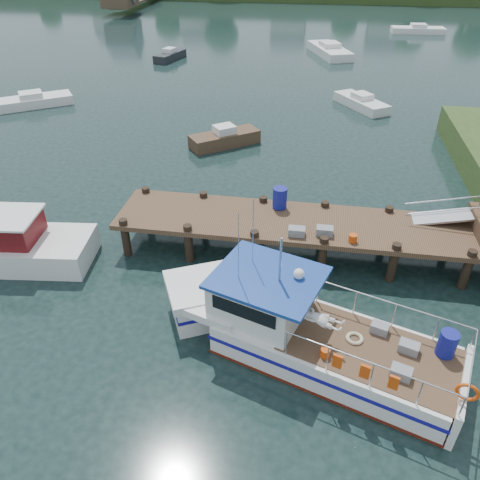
% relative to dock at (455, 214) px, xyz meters
% --- Properties ---
extents(ground_plane, '(160.00, 160.00, 0.00)m').
position_rel_dock_xyz_m(ground_plane, '(-6.51, -0.01, -2.24)').
color(ground_plane, black).
extents(dock, '(16.60, 3.00, 4.78)m').
position_rel_dock_xyz_m(dock, '(0.00, 0.00, 0.00)').
color(dock, '#4E3725').
rests_on(dock, ground).
extents(lobster_boat, '(9.42, 5.20, 4.60)m').
position_rel_dock_xyz_m(lobster_boat, '(-5.20, -5.22, -1.41)').
color(lobster_boat, silver).
rests_on(lobster_boat, ground).
extents(moored_rowboat, '(4.09, 3.62, 1.19)m').
position_rel_dock_xyz_m(moored_rowboat, '(-10.34, 10.16, -1.80)').
color(moored_rowboat, '#4E3725').
rests_on(moored_rowboat, ground).
extents(moored_far, '(6.29, 2.44, 1.05)m').
position_rel_dock_xyz_m(moored_far, '(6.04, 48.05, -1.85)').
color(moored_far, silver).
rests_on(moored_far, ground).
extents(moored_a, '(5.48, 4.66, 1.00)m').
position_rel_dock_xyz_m(moored_a, '(-25.30, 15.03, -1.87)').
color(moored_a, silver).
rests_on(moored_a, ground).
extents(moored_b, '(3.88, 4.65, 1.01)m').
position_rel_dock_xyz_m(moored_b, '(-2.09, 18.52, -1.87)').
color(moored_b, silver).
rests_on(moored_b, ground).
extents(moored_d, '(4.73, 7.43, 1.20)m').
position_rel_dock_xyz_m(moored_d, '(-4.41, 34.80, -1.80)').
color(moored_d, silver).
rests_on(moored_d, ground).
extents(moored_e, '(2.33, 4.18, 1.09)m').
position_rel_dock_xyz_m(moored_e, '(-19.55, 30.12, -1.84)').
color(moored_e, black).
rests_on(moored_e, ground).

